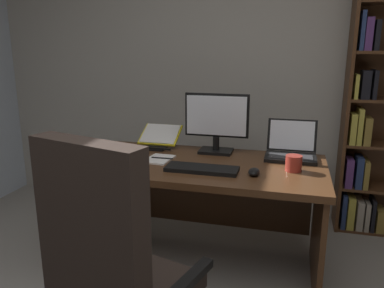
# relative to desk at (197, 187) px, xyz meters

# --- Properties ---
(wall_back) EXTENTS (5.26, 0.12, 2.52)m
(wall_back) POSITION_rel_desk_xyz_m (0.23, 1.01, 0.74)
(wall_back) COLOR #B2ADA3
(wall_back) RESTS_ON ground
(desk) EXTENTS (1.60, 0.77, 0.72)m
(desk) POSITION_rel_desk_xyz_m (0.00, 0.00, 0.00)
(desk) COLOR #4C2D19
(desk) RESTS_ON ground
(office_chair) EXTENTS (0.69, 0.61, 1.10)m
(office_chair) POSITION_rel_desk_xyz_m (-0.09, -1.03, -0.06)
(office_chair) COLOR black
(office_chair) RESTS_ON ground
(monitor) EXTENTS (0.43, 0.16, 0.40)m
(monitor) POSITION_rel_desk_xyz_m (0.09, 0.18, 0.39)
(monitor) COLOR black
(monitor) RESTS_ON desk
(laptop) EXTENTS (0.32, 0.29, 0.23)m
(laptop) POSITION_rel_desk_xyz_m (0.58, 0.19, 0.24)
(laptop) COLOR black
(laptop) RESTS_ON desk
(keyboard) EXTENTS (0.42, 0.15, 0.02)m
(keyboard) POSITION_rel_desk_xyz_m (0.09, -0.23, 0.20)
(keyboard) COLOR black
(keyboard) RESTS_ON desk
(computer_mouse) EXTENTS (0.06, 0.10, 0.04)m
(computer_mouse) POSITION_rel_desk_xyz_m (0.39, -0.23, 0.21)
(computer_mouse) COLOR black
(computer_mouse) RESTS_ON desk
(reading_stand_with_book) EXTENTS (0.28, 0.27, 0.14)m
(reading_stand_with_book) POSITION_rel_desk_xyz_m (-0.34, 0.24, 0.26)
(reading_stand_with_book) COLOR black
(reading_stand_with_book) RESTS_ON desk
(open_binder) EXTENTS (0.43, 0.31, 0.02)m
(open_binder) POSITION_rel_desk_xyz_m (-0.48, -0.28, 0.20)
(open_binder) COLOR orange
(open_binder) RESTS_ON desk
(notepad) EXTENTS (0.17, 0.22, 0.01)m
(notepad) POSITION_rel_desk_xyz_m (-0.23, -0.08, 0.20)
(notepad) COLOR white
(notepad) RESTS_ON desk
(pen) EXTENTS (0.14, 0.01, 0.01)m
(pen) POSITION_rel_desk_xyz_m (-0.21, -0.08, 0.21)
(pen) COLOR black
(pen) RESTS_ON notepad
(coffee_mug) EXTENTS (0.09, 0.09, 0.09)m
(coffee_mug) POSITION_rel_desk_xyz_m (0.60, -0.10, 0.24)
(coffee_mug) COLOR maroon
(coffee_mug) RESTS_ON desk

